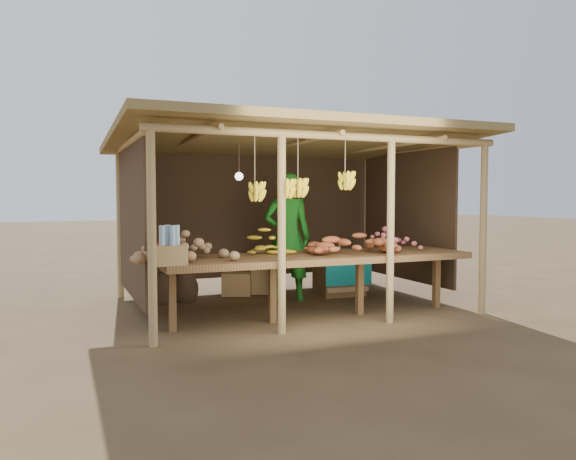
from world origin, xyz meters
name	(u,v)px	position (x,y,z in m)	size (l,w,h in m)	color
ground	(288,305)	(0.00, 0.00, 0.00)	(60.00, 60.00, 0.00)	brown
stall_structure	(284,167)	(-0.04, 0.07, 1.92)	(4.70, 3.50, 2.43)	tan
counter	(317,259)	(0.00, -0.95, 0.74)	(3.90, 1.05, 0.80)	brown
potato_heap	(181,244)	(-1.70, -0.95, 0.99)	(1.09, 0.65, 0.37)	#956F4D
sweet_potato_heap	(354,239)	(0.45, -1.06, 0.98)	(1.14, 0.68, 0.36)	#A04D29
onion_heap	(392,237)	(1.12, -0.89, 0.98)	(0.78, 0.47, 0.36)	#BB5B60
banana_pile	(266,240)	(-0.58, -0.67, 0.97)	(0.52, 0.31, 0.34)	gold
tomato_basin	(166,252)	(-1.84, -0.87, 0.89)	(0.42, 0.42, 0.22)	navy
bottle_box	(169,250)	(-1.90, -1.33, 0.96)	(0.35, 0.29, 0.42)	#9B7645
vendor	(287,237)	(0.13, 0.34, 0.93)	(0.68, 0.44, 1.86)	#1A781C
tarp_crate	(339,271)	(1.04, 0.45, 0.36)	(0.79, 0.69, 0.89)	brown
carton_stack	(256,275)	(-0.15, 0.92, 0.30)	(1.00, 0.48, 0.69)	#9B7645
burlap_sacks	(173,287)	(-1.46, 0.78, 0.23)	(0.74, 0.39, 0.52)	#432F1F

